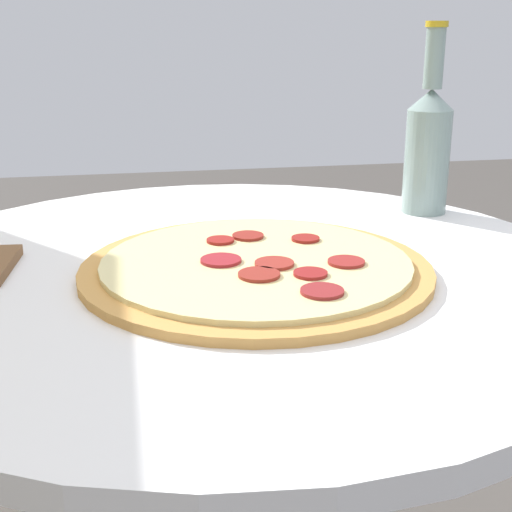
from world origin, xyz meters
name	(u,v)px	position (x,y,z in m)	size (l,w,h in m)	color
table	(232,411)	(0.00, 0.00, 0.51)	(0.83, 0.83, 0.70)	white
pizza	(256,267)	(-0.04, -0.02, 0.70)	(0.38, 0.38, 0.02)	#C68E47
beer_bottle	(428,144)	(0.18, -0.31, 0.79)	(0.06, 0.06, 0.26)	gray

